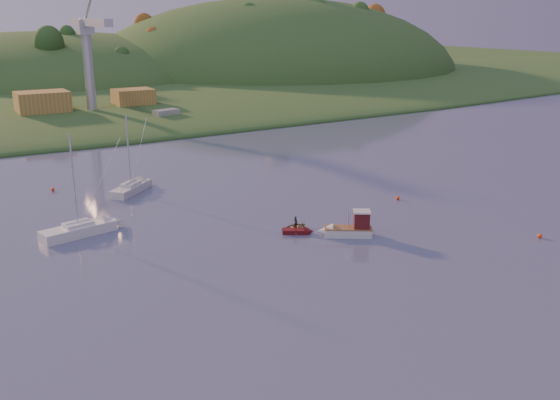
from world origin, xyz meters
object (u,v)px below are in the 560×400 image
sailboat_near (131,188)px  sailboat_far (78,229)px  canoe (296,228)px  fishing_boat (345,228)px  red_tender (302,231)px

sailboat_near → sailboat_far: bearing=-169.3°
sailboat_near → canoe: size_ratio=3.13×
fishing_boat → sailboat_near: size_ratio=0.57×
sailboat_far → canoe: sailboat_far is taller
fishing_boat → sailboat_near: (-14.68, 29.23, -0.16)m
fishing_boat → red_tender: fishing_boat is taller
canoe → red_tender: 1.18m
fishing_boat → red_tender: bearing=-7.2°
sailboat_near → sailboat_far: size_ratio=0.94×
red_tender → sailboat_far: bearing=-177.1°
sailboat_far → canoe: (21.52, -11.06, -0.39)m
sailboat_near → sailboat_far: sailboat_far is taller
sailboat_near → red_tender: 28.37m
fishing_boat → canoe: fishing_boat is taller
sailboat_near → red_tender: bearing=-109.2°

